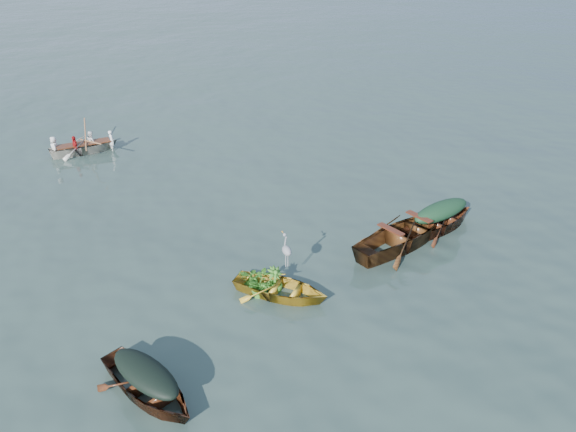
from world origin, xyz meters
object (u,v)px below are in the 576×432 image
object	(u,v)px
dark_covered_boat	(149,395)
rowed_boat	(85,153)
yellow_dinghy	(281,296)
heron	(287,256)
green_tarp_boat	(438,230)
open_wooden_boat	(403,246)

from	to	relation	value
dark_covered_boat	rowed_boat	world-z (taller)	rowed_boat
yellow_dinghy	heron	distance (m)	1.03
green_tarp_boat	heron	distance (m)	5.55
dark_covered_boat	open_wooden_boat	world-z (taller)	open_wooden_boat
open_wooden_boat	dark_covered_boat	bearing A→B (deg)	94.48
yellow_dinghy	dark_covered_boat	bearing A→B (deg)	163.94
open_wooden_boat	rowed_boat	world-z (taller)	open_wooden_boat
open_wooden_boat	heron	distance (m)	4.02
green_tarp_boat	rowed_boat	xyz separation A→B (m)	(-9.95, 10.54, 0.00)
heron	open_wooden_boat	bearing A→B (deg)	-38.64
open_wooden_boat	rowed_boat	distance (m)	13.85
yellow_dinghy	rowed_boat	xyz separation A→B (m)	(-4.25, 12.08, 0.00)
dark_covered_boat	rowed_boat	bearing A→B (deg)	64.99
green_tarp_boat	open_wooden_boat	xyz separation A→B (m)	(-1.51, -0.44, 0.00)
yellow_dinghy	green_tarp_boat	distance (m)	5.91
yellow_dinghy	green_tarp_boat	world-z (taller)	green_tarp_boat
dark_covered_boat	green_tarp_boat	size ratio (longest dim) A/B	0.86
green_tarp_boat	rowed_boat	distance (m)	14.50
yellow_dinghy	heron	bearing A→B (deg)	5.19
green_tarp_boat	heron	size ratio (longest dim) A/B	4.41
open_wooden_boat	rowed_boat	xyz separation A→B (m)	(-8.44, 10.98, 0.00)
yellow_dinghy	open_wooden_boat	xyz separation A→B (m)	(4.19, 1.10, 0.00)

